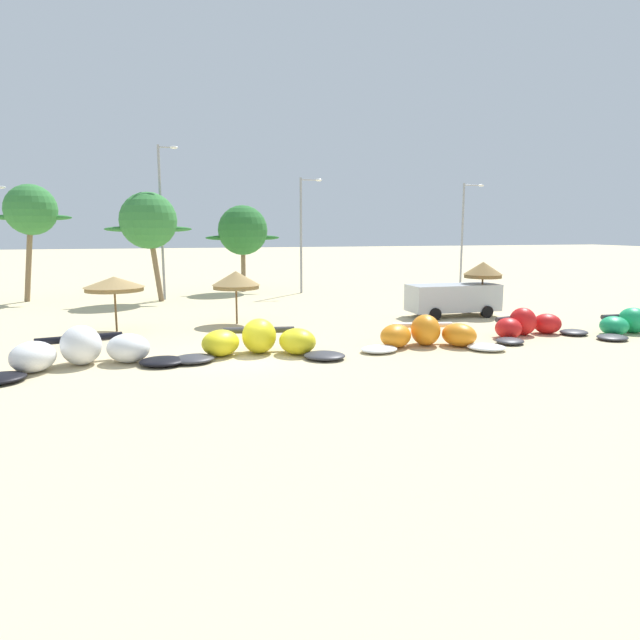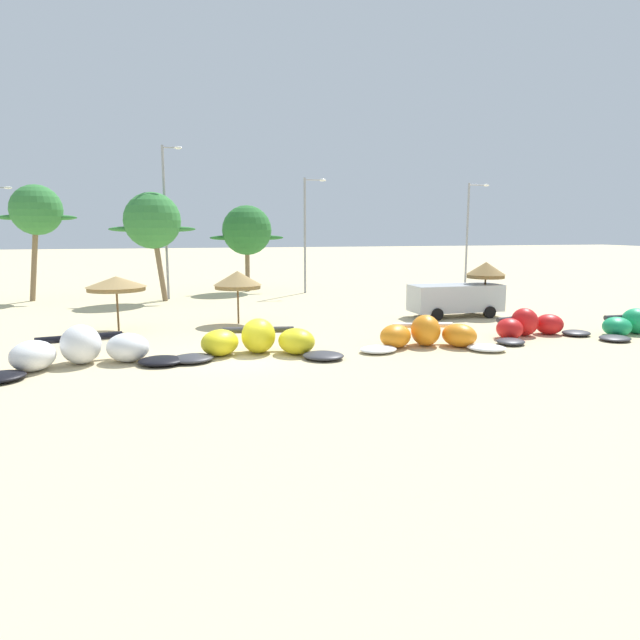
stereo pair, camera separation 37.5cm
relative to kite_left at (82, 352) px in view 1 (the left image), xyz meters
The scene contains 16 objects.
ground_plane 5.96m from the kite_left, ahead, with size 260.00×260.00×0.00m, color beige.
kite_left is the anchor object (origin of this frame).
kite_left_of_center 6.53m from the kite_left, ahead, with size 6.89×3.69×1.40m.
kite_center 13.68m from the kite_left, ahead, with size 6.29×3.52×1.33m.
kite_right_of_center 19.32m from the kite_left, ahead, with size 5.74×3.40×1.30m.
kite_right 24.75m from the kite_left, ahead, with size 6.42×2.92×1.22m.
beach_umbrella_near_van 7.47m from the kite_left, 84.92° to the left, with size 2.88×2.88×2.69m.
beach_umbrella_middle 10.43m from the kite_left, 50.05° to the left, with size 2.51×2.51×2.80m.
beach_umbrella_near_palms 21.91m from the kite_left, 18.82° to the left, with size 2.22×2.22×3.11m.
parked_van 20.07m from the kite_left, 20.88° to the left, with size 5.21×2.22×1.84m.
palm_left 22.48m from the kite_left, 104.71° to the left, with size 5.14×3.43×7.96m.
palm_left_of_gap 19.49m from the kite_left, 83.54° to the left, with size 5.74×3.82×7.44m.
palm_center_left 25.51m from the kite_left, 68.69° to the left, with size 5.86×3.91×6.81m.
lamppost_west_center 20.60m from the kite_left, 81.16° to the left, with size 1.41×0.24×10.64m.
lamppost_east_center 25.46m from the kite_left, 57.49° to the left, with size 1.78×0.24×8.82m.
lamppost_east 36.09m from the kite_left, 38.47° to the left, with size 1.98×0.24×8.80m.
Camera 1 is at (-2.95, -21.55, 4.97)m, focal length 31.58 mm.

